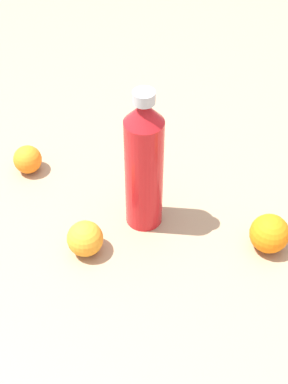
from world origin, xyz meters
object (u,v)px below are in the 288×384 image
at_px(orange_2, 269,234).
at_px(orange_0, 28,159).
at_px(orange_1, 86,240).
at_px(water_bottle, 144,165).

bearing_deg(orange_2, orange_0, -143.71).
distance_m(orange_0, orange_1, 0.29).
distance_m(orange_0, orange_2, 0.57).
bearing_deg(water_bottle, orange_1, -150.73).
relative_size(water_bottle, orange_0, 4.91).
relative_size(water_bottle, orange_1, 4.43).
bearing_deg(orange_0, water_bottle, 30.53).
xyz_separation_m(orange_1, orange_2, (0.17, 0.33, 0.00)).
height_order(orange_0, orange_1, orange_1).
height_order(water_bottle, orange_2, water_bottle).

